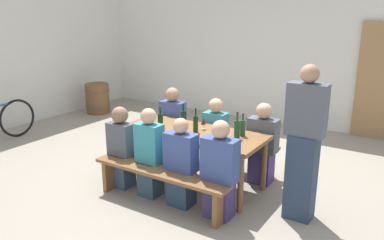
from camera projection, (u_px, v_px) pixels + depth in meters
name	position (u px, v px, depth m)	size (l,w,h in m)	color
ground_plane	(192.00, 183.00, 5.22)	(24.00, 24.00, 0.00)	gray
back_wall	(289.00, 45.00, 7.67)	(14.00, 0.20, 3.20)	silver
wooden_door	(383.00, 82.00, 6.76)	(0.90, 0.06, 2.10)	#9E7247
tasting_table	(192.00, 137.00, 5.03)	(1.93, 0.81, 0.75)	brown
bench_near	(160.00, 178.00, 4.55)	(1.83, 0.30, 0.45)	brown
bench_far	(218.00, 145.00, 5.69)	(1.83, 0.30, 0.45)	brown
wine_bottle_0	(160.00, 121.00, 5.08)	(0.07, 0.07, 0.30)	#143319
wine_bottle_1	(196.00, 123.00, 4.94)	(0.07, 0.07, 0.32)	#143319
wine_bottle_2	(183.00, 118.00, 5.19)	(0.07, 0.07, 0.32)	#143319
wine_bottle_3	(243.00, 128.00, 4.79)	(0.07, 0.07, 0.29)	#234C2D
wine_bottle_4	(237.00, 129.00, 4.71)	(0.07, 0.07, 0.33)	#194723
wine_glass_0	(182.00, 125.00, 4.91)	(0.07, 0.07, 0.16)	silver
wine_glass_1	(203.00, 122.00, 5.05)	(0.07, 0.07, 0.16)	silver
wine_glass_2	(225.00, 129.00, 4.74)	(0.06, 0.06, 0.16)	silver
wine_glass_3	(149.00, 123.00, 4.99)	(0.06, 0.06, 0.15)	silver
seated_guest_near_0	(122.00, 148.00, 5.01)	(0.34, 0.24, 1.09)	#35495F
seated_guest_near_1	(150.00, 155.00, 4.76)	(0.33, 0.24, 1.14)	#2D4657
seated_guest_near_2	(181.00, 165.00, 4.52)	(0.39, 0.24, 1.09)	#273C53
seated_guest_near_3	(220.00, 173.00, 4.24)	(0.40, 0.24, 1.14)	#3D3165
seated_guest_far_0	(173.00, 126.00, 5.88)	(0.38, 0.24, 1.16)	brown
seated_guest_far_1	(215.00, 137.00, 5.50)	(0.33, 0.24, 1.09)	#2C4537
seated_guest_far_2	(262.00, 146.00, 5.12)	(0.40, 0.24, 1.11)	navy
standing_host	(304.00, 147.00, 4.15)	(0.41, 0.24, 1.74)	#28384F
wine_barrel	(97.00, 98.00, 8.75)	(0.56, 0.56, 0.68)	brown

